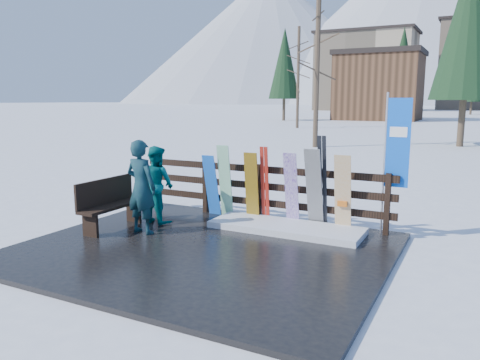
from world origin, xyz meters
The scene contains 18 objects.
ground centered at (0.00, 0.00, 0.00)m, with size 700.00×700.00×0.00m, color white.
deck centered at (0.00, 0.00, 0.04)m, with size 6.00×5.00×0.08m, color black.
fence centered at (0.00, 2.20, 0.74)m, with size 5.60×0.10×1.15m.
snow_patch centered at (0.86, 1.60, 0.14)m, with size 2.92×1.00×0.12m, color white.
bench centered at (-2.24, 0.20, 0.60)m, with size 0.41×1.50×0.97m.
snowboard_0 centered at (-1.01, 1.98, 0.74)m, with size 0.28×0.03×1.35m, color blue.
snowboard_1 centered at (-0.68, 1.98, 0.85)m, with size 0.27×0.03×1.55m, color white.
snowboard_2 centered at (-0.06, 1.98, 0.79)m, with size 0.29×0.03×1.43m, color #E3A110.
snowboard_3 centered at (0.81, 1.98, 0.81)m, with size 0.26×0.03×1.49m, color silver.
snowboard_4 centered at (1.27, 1.98, 0.86)m, with size 0.31×0.03×1.61m, color black.
snowboard_5 centered at (1.83, 1.98, 0.82)m, with size 0.31×0.03×1.49m, color silver.
ski_pair_a centered at (0.20, 2.05, 0.85)m, with size 0.16×0.18×1.55m.
ski_pair_b centered at (1.41, 2.05, 0.99)m, with size 0.17×0.30×1.81m.
rental_flag centered at (2.67, 2.25, 1.69)m, with size 0.45×0.04×2.60m.
person_front centered at (-1.48, 0.23, 0.96)m, with size 0.64×0.42×1.75m, color #164740.
person_back centered at (-1.71, 1.00, 0.86)m, with size 0.76×0.59×1.56m, color #05686A.
resort_buildings centered at (1.03, 115.41, 9.81)m, with size 73.00×87.60×22.60m.
mountains centered at (-10.50, 328.41, 50.20)m, with size 520.00×260.00×120.00m.
Camera 1 is at (4.04, -6.47, 2.55)m, focal length 35.00 mm.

